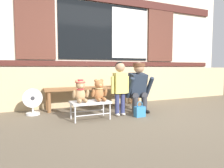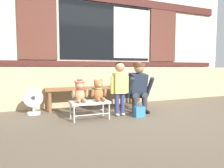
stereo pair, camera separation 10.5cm
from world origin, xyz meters
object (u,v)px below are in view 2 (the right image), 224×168
object	(u,v)px
adult_crouching	(138,87)
floor_fan	(33,102)
wooden_bench_long	(96,90)
small_display_bench	(90,103)
teddy_bear_plain	(99,91)
child_standing	(120,82)
teddy_bear_with_hat	(80,91)
handbag_on_ground	(139,111)

from	to	relation	value
adult_crouching	floor_fan	size ratio (longest dim) A/B	1.98
wooden_bench_long	small_display_bench	xyz separation A→B (m)	(-0.40, -0.91, -0.11)
teddy_bear_plain	child_standing	distance (m)	0.42
wooden_bench_long	teddy_bear_with_hat	distance (m)	1.07
wooden_bench_long	teddy_bear_plain	xyz separation A→B (m)	(-0.24, -0.91, 0.09)
child_standing	floor_fan	bearing A→B (deg)	155.09
teddy_bear_with_hat	child_standing	world-z (taller)	child_standing
teddy_bear_with_hat	teddy_bear_plain	xyz separation A→B (m)	(0.32, -0.00, -0.01)
adult_crouching	child_standing	bearing A→B (deg)	-163.45
teddy_bear_with_hat	wooden_bench_long	bearing A→B (deg)	58.19
small_display_bench	adult_crouching	xyz separation A→B (m)	(1.02, 0.17, 0.21)
adult_crouching	handbag_on_ground	bearing A→B (deg)	-116.53
child_standing	adult_crouching	world-z (taller)	child_standing
small_display_bench	child_standing	xyz separation A→B (m)	(0.56, 0.04, 0.33)
adult_crouching	floor_fan	distance (m)	1.96
handbag_on_ground	wooden_bench_long	bearing A→B (deg)	111.64
wooden_bench_long	handbag_on_ground	size ratio (longest dim) A/B	7.72
child_standing	adult_crouching	size ratio (longest dim) A/B	1.01
teddy_bear_with_hat	teddy_bear_plain	world-z (taller)	same
wooden_bench_long	floor_fan	size ratio (longest dim) A/B	4.37
adult_crouching	wooden_bench_long	bearing A→B (deg)	129.81
teddy_bear_plain	floor_fan	world-z (taller)	teddy_bear_plain
teddy_bear_plain	child_standing	bearing A→B (deg)	4.87
small_display_bench	floor_fan	world-z (taller)	floor_fan
teddy_bear_with_hat	child_standing	size ratio (longest dim) A/B	0.38
small_display_bench	child_standing	distance (m)	0.65
teddy_bear_with_hat	handbag_on_ground	world-z (taller)	teddy_bear_with_hat
small_display_bench	teddy_bear_with_hat	bearing A→B (deg)	179.23
small_display_bench	teddy_bear_plain	distance (m)	0.25
wooden_bench_long	teddy_bear_with_hat	bearing A→B (deg)	-121.81
small_display_bench	teddy_bear_plain	bearing A→B (deg)	0.51
small_display_bench	adult_crouching	distance (m)	1.05
adult_crouching	teddy_bear_with_hat	bearing A→B (deg)	-171.85
teddy_bear_plain	adult_crouching	xyz separation A→B (m)	(0.86, 0.17, 0.02)
teddy_bear_with_hat	adult_crouching	size ratio (longest dim) A/B	0.38
teddy_bear_plain	floor_fan	xyz separation A→B (m)	(-1.02, 0.69, -0.23)
wooden_bench_long	teddy_bear_plain	bearing A→B (deg)	-104.94
wooden_bench_long	adult_crouching	distance (m)	0.97
small_display_bench	handbag_on_ground	world-z (taller)	small_display_bench
teddy_bear_with_hat	floor_fan	distance (m)	1.01
wooden_bench_long	floor_fan	bearing A→B (deg)	-170.44
small_display_bench	adult_crouching	bearing A→B (deg)	9.53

